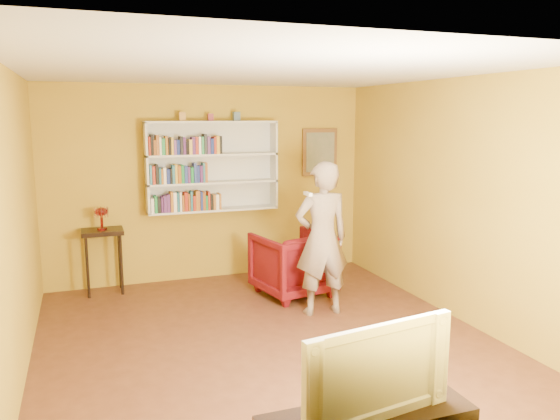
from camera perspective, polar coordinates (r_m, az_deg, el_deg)
The scene contains 15 objects.
room_shell at distance 5.39m, azimuth -1.27°, elevation -3.75°, with size 5.30×5.80×2.88m.
bookshelf at distance 7.59m, azimuth -7.16°, elevation 4.54°, with size 1.80×0.29×1.23m.
books_row_lower at distance 7.47m, azimuth -9.78°, elevation 0.82°, with size 0.94×0.19×0.27m.
books_row_middle at distance 7.40m, azimuth -10.50°, elevation 3.69°, with size 0.76×0.18×0.27m.
books_row_upper at distance 7.40m, azimuth -9.86°, elevation 6.63°, with size 0.97×0.19×0.27m.
ornament_left at distance 7.43m, azimuth -10.20°, elevation 9.58°, with size 0.08×0.08×0.11m, color #B68034.
ornament_centre at distance 7.50m, azimuth -7.28°, elevation 9.59°, with size 0.07×0.07×0.10m, color maroon.
ornament_right at distance 7.59m, azimuth -4.58°, elevation 9.73°, with size 0.09×0.09×0.12m, color #435B70.
framed_painting at distance 8.15m, azimuth 4.17°, elevation 6.05°, with size 0.55×0.05×0.70m.
console_table at distance 7.39m, azimuth -18.03°, elevation -3.06°, with size 0.51×0.39×0.84m.
ruby_lustre at distance 7.32m, azimuth -18.17°, elevation -0.36°, with size 0.18×0.18×0.29m.
armchair at distance 7.04m, azimuth 1.38°, elevation -5.62°, with size 0.87×0.90×0.81m, color #4A050E.
person at distance 6.28m, azimuth 4.41°, elevation -3.01°, with size 0.65×0.43×1.78m, color #806C5E.
game_remote at distance 5.74m, azimuth 2.94°, elevation 1.69°, with size 0.04×0.15×0.04m, color white.
television at distance 3.47m, azimuth 9.25°, elevation -15.82°, with size 1.04×0.14×0.60m, color black.
Camera 1 is at (-1.68, -4.96, 2.27)m, focal length 35.00 mm.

